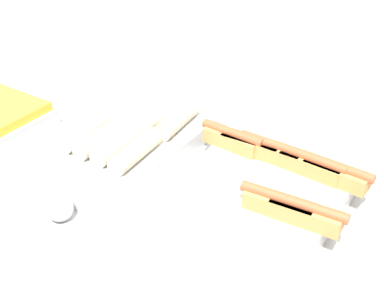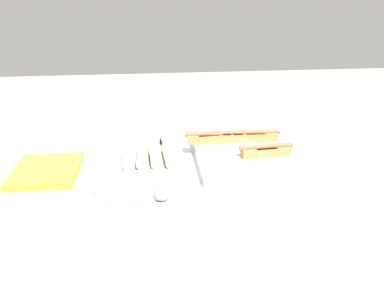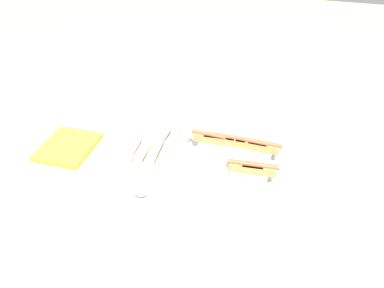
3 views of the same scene
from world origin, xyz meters
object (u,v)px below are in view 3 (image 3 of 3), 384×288
object	(u,v)px
tray_hotdogs	(233,158)
serving_spoon_near	(139,190)
tray_side_front	(69,151)
tray_wraps	(152,146)
serving_spoon_far	(181,116)

from	to	relation	value
tray_hotdogs	serving_spoon_near	size ratio (longest dim) A/B	2.09
tray_side_front	serving_spoon_near	bearing A→B (deg)	-20.00
tray_wraps	serving_spoon_near	bearing A→B (deg)	-80.01
tray_wraps	tray_side_front	bearing A→B (deg)	-158.17
tray_wraps	serving_spoon_near	world-z (taller)	tray_wraps
serving_spoon_near	tray_wraps	bearing A→B (deg)	99.99
tray_hotdogs	tray_wraps	xyz separation A→B (m)	(-0.39, -0.01, -0.00)
tray_side_front	serving_spoon_far	xyz separation A→B (m)	(0.40, 0.44, -0.01)
serving_spoon_near	serving_spoon_far	distance (m)	0.58
tray_hotdogs	tray_side_front	xyz separation A→B (m)	(-0.74, -0.15, 0.00)
serving_spoon_far	tray_wraps	bearing A→B (deg)	-100.27
tray_side_front	serving_spoon_near	xyz separation A→B (m)	(0.40, -0.15, -0.01)
tray_wraps	serving_spoon_near	distance (m)	0.29
serving_spoon_near	tray_hotdogs	bearing A→B (deg)	41.78
tray_wraps	serving_spoon_near	size ratio (longest dim) A/B	2.31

